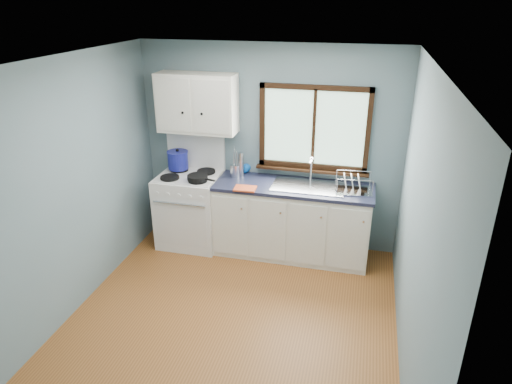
% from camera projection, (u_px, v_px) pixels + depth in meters
% --- Properties ---
extents(floor, '(3.20, 3.60, 0.02)m').
position_uv_depth(floor, '(229.00, 325.00, 4.49)').
color(floor, brown).
rests_on(floor, ground).
extents(ceiling, '(3.20, 3.60, 0.02)m').
position_uv_depth(ceiling, '(222.00, 62.00, 3.49)').
color(ceiling, white).
rests_on(ceiling, wall_back).
extents(wall_back, '(3.20, 0.02, 2.50)m').
position_uv_depth(wall_back, '(270.00, 148.00, 5.60)').
color(wall_back, slate).
rests_on(wall_back, ground).
extents(wall_front, '(3.20, 0.02, 2.50)m').
position_uv_depth(wall_front, '(123.00, 357.00, 2.37)').
color(wall_front, slate).
rests_on(wall_front, ground).
extents(wall_left, '(0.02, 3.60, 2.50)m').
position_uv_depth(wall_left, '(64.00, 193.00, 4.34)').
color(wall_left, slate).
rests_on(wall_left, ground).
extents(wall_right, '(0.02, 3.60, 2.50)m').
position_uv_depth(wall_right, '(419.00, 231.00, 3.64)').
color(wall_right, slate).
rests_on(wall_right, ground).
extents(gas_range, '(0.76, 0.69, 1.36)m').
position_uv_depth(gas_range, '(191.00, 207.00, 5.81)').
color(gas_range, white).
rests_on(gas_range, floor).
extents(base_cabinets, '(1.85, 0.60, 0.88)m').
position_uv_depth(base_cabinets, '(292.00, 224.00, 5.57)').
color(base_cabinets, white).
rests_on(base_cabinets, floor).
extents(countertop, '(1.89, 0.64, 0.04)m').
position_uv_depth(countertop, '(293.00, 187.00, 5.38)').
color(countertop, black).
rests_on(countertop, base_cabinets).
extents(sink, '(0.84, 0.46, 0.44)m').
position_uv_depth(sink, '(308.00, 191.00, 5.35)').
color(sink, silver).
rests_on(sink, countertop).
extents(window, '(1.36, 0.10, 1.03)m').
position_uv_depth(window, '(314.00, 134.00, 5.36)').
color(window, '#9EC6A8').
rests_on(window, wall_back).
extents(upper_cabinets, '(0.95, 0.35, 0.70)m').
position_uv_depth(upper_cabinets, '(197.00, 103.00, 5.40)').
color(upper_cabinets, white).
rests_on(upper_cabinets, wall_back).
extents(skillet, '(0.39, 0.30, 0.05)m').
position_uv_depth(skillet, '(198.00, 177.00, 5.43)').
color(skillet, black).
rests_on(skillet, gas_range).
extents(stockpot, '(0.28, 0.28, 0.26)m').
position_uv_depth(stockpot, '(178.00, 160.00, 5.73)').
color(stockpot, navy).
rests_on(stockpot, gas_range).
extents(utensil_crock, '(0.16, 0.16, 0.38)m').
position_uv_depth(utensil_crock, '(235.00, 170.00, 5.60)').
color(utensil_crock, silver).
rests_on(utensil_crock, countertop).
extents(thermos, '(0.08, 0.08, 0.30)m').
position_uv_depth(thermos, '(241.00, 164.00, 5.59)').
color(thermos, silver).
rests_on(thermos, countertop).
extents(soap_bottle, '(0.14, 0.14, 0.28)m').
position_uv_depth(soap_bottle, '(243.00, 163.00, 5.67)').
color(soap_bottle, blue).
rests_on(soap_bottle, countertop).
extents(dish_towel, '(0.26, 0.19, 0.02)m').
position_uv_depth(dish_towel, '(245.00, 188.00, 5.26)').
color(dish_towel, '#CC4E27').
rests_on(dish_towel, countertop).
extents(dish_rack, '(0.44, 0.35, 0.21)m').
position_uv_depth(dish_rack, '(353.00, 187.00, 5.19)').
color(dish_rack, silver).
rests_on(dish_rack, countertop).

